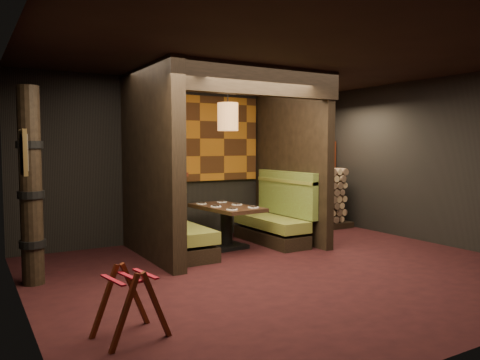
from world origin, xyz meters
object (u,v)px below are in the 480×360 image
at_px(pendant_lamp, 228,117).
at_px(luggage_rack, 130,300).
at_px(booth_bench_left, 175,229).
at_px(totem_column, 31,187).
at_px(booth_bench_right, 276,219).
at_px(dining_table, 227,220).
at_px(firewood_stack, 311,199).

distance_m(pendant_lamp, luggage_rack, 4.10).
distance_m(booth_bench_left, totem_column, 2.30).
bearing_deg(pendant_lamp, booth_bench_right, 0.80).
relative_size(booth_bench_right, luggage_rack, 2.37).
bearing_deg(booth_bench_right, booth_bench_left, 180.00).
height_order(booth_bench_right, totem_column, totem_column).
xyz_separation_m(booth_bench_left, luggage_rack, (-1.56, -2.71, -0.07)).
xyz_separation_m(dining_table, luggage_rack, (-2.49, -2.75, -0.14)).
bearing_deg(firewood_stack, booth_bench_right, -152.65).
distance_m(booth_bench_right, pendant_lamp, 2.00).
relative_size(totem_column, firewood_stack, 1.39).
bearing_deg(dining_table, booth_bench_left, -177.75).
bearing_deg(totem_column, pendant_lamp, 10.07).
bearing_deg(luggage_rack, firewood_stack, 35.36).
height_order(dining_table, luggage_rack, dining_table).
relative_size(luggage_rack, firewood_stack, 0.39).
height_order(pendant_lamp, firewood_stack, pendant_lamp).
xyz_separation_m(dining_table, pendant_lamp, (0.00, -0.05, 1.69)).
xyz_separation_m(booth_bench_right, luggage_rack, (-3.45, -2.71, -0.07)).
bearing_deg(booth_bench_right, firewood_stack, 27.35).
height_order(luggage_rack, totem_column, totem_column).
xyz_separation_m(booth_bench_right, totem_column, (-3.98, -0.55, 0.79)).
bearing_deg(firewood_stack, totem_column, -166.81).
bearing_deg(booth_bench_right, luggage_rack, -141.87).
relative_size(pendant_lamp, luggage_rack, 1.36).
distance_m(dining_table, firewood_stack, 2.41).
height_order(booth_bench_left, firewood_stack, firewood_stack).
height_order(booth_bench_left, totem_column, totem_column).
distance_m(booth_bench_left, dining_table, 0.94).
bearing_deg(dining_table, luggage_rack, -132.22).
bearing_deg(booth_bench_right, totem_column, -172.14).
bearing_deg(dining_table, booth_bench_right, -2.18).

